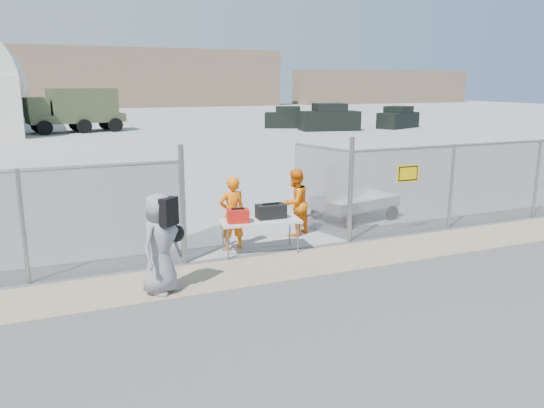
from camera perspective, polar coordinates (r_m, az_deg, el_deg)
name	(u,v)px	position (r m, az deg, el deg)	size (l,w,h in m)	color
ground	(313,281)	(10.27, 4.41, -8.30)	(160.00, 160.00, 0.00)	#424242
tarmac_inside	(99,125)	(50.81, -18.09, 8.07)	(160.00, 80.00, 0.01)	#969696
dirt_strip	(291,265)	(11.10, 2.03, -6.57)	(44.00, 1.60, 0.01)	tan
distant_hills	(108,78)	(87.00, -17.19, 12.84)	(140.00, 6.00, 9.00)	#7F684F
chain_link_fence	(272,204)	(11.68, 0.00, 0.00)	(40.00, 0.20, 2.20)	gray
folding_table	(260,236)	(11.81, -1.29, -3.49)	(1.77, 0.74, 0.75)	silver
orange_bag	(238,216)	(11.49, -3.69, -1.29)	(0.46, 0.31, 0.29)	red
black_duffel	(271,211)	(11.84, -0.12, -0.79)	(0.64, 0.37, 0.31)	black
security_worker_left	(232,213)	(11.95, -4.31, -1.01)	(0.62, 0.40, 1.69)	orange
security_worker_right	(295,203)	(13.05, 2.49, 0.15)	(0.81, 0.63, 1.66)	orange
visitor	(160,244)	(9.64, -11.91, -4.20)	(0.90, 0.59, 1.84)	gray
utility_trailer	(355,207)	(14.82, 8.90, -0.34)	(2.93, 1.51, 0.71)	silver
military_truck	(76,110)	(43.84, -20.34, 9.42)	(6.97, 2.57, 3.32)	#454E2E
parked_vehicle_near	(329,117)	(42.99, 6.19, 9.25)	(4.61, 2.09, 2.09)	black
parked_vehicle_mid	(288,117)	(45.29, 1.74, 9.29)	(3.88, 1.75, 1.75)	black
parked_vehicle_far	(398,117)	(46.22, 13.41, 9.04)	(3.95, 1.79, 1.79)	black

